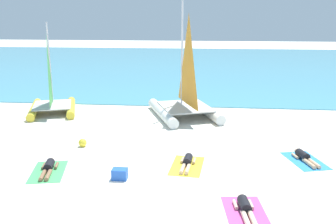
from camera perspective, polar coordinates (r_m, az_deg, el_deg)
name	(u,v)px	position (r m, az deg, el deg)	size (l,w,h in m)	color
ground_plane	(177,110)	(21.43, 1.40, 0.37)	(120.00, 120.00, 0.00)	silver
ocean_water	(192,64)	(41.77, 3.62, 7.34)	(120.00, 40.00, 0.05)	#4C9EB7
sailboat_white	(185,100)	(19.81, 2.59, 1.84)	(4.37, 5.35, 6.02)	white
sailboat_yellow	(52,100)	(21.56, -17.34, 1.79)	(3.52, 4.36, 4.93)	yellow
towel_leftmost	(48,172)	(13.72, -17.85, -8.67)	(1.10, 1.90, 0.01)	#4CB266
sunbather_leftmost	(48,167)	(13.73, -17.84, -8.08)	(0.73, 1.56, 0.30)	black
towel_center_left	(187,166)	(13.56, 2.92, -8.22)	(1.10, 1.90, 0.01)	yellow
sunbather_center_left	(187,162)	(13.58, 2.97, -7.63)	(0.58, 1.57, 0.30)	black
towel_center_right	(246,213)	(10.78, 11.79, -14.90)	(1.10, 1.90, 0.01)	#D84C99
sunbather_center_right	(245,208)	(10.78, 11.75, -14.15)	(0.59, 1.57, 0.30)	black
towel_rightmost	(305,161)	(14.90, 20.23, -7.00)	(1.10, 1.90, 0.01)	#338CD8
sunbather_rightmost	(304,157)	(14.91, 20.15, -6.47)	(0.78, 1.55, 0.30)	black
beach_ball	(83,143)	(15.80, -12.95, -4.61)	(0.33, 0.33, 0.33)	yellow
cooler_box	(120,174)	(12.56, -7.39, -9.40)	(0.50, 0.36, 0.36)	blue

